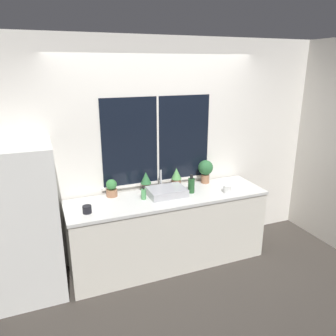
{
  "coord_description": "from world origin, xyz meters",
  "views": [
    {
      "loc": [
        -1.34,
        -3.01,
        2.38
      ],
      "look_at": [
        -0.0,
        0.32,
        1.24
      ],
      "focal_mm": 35.0,
      "sensor_mm": 36.0,
      "label": 1
    }
  ],
  "objects_px": {
    "soap_bottle": "(144,194)",
    "bottle_tall": "(191,185)",
    "sink": "(167,192)",
    "potted_plant_far_right": "(206,169)",
    "mug_black": "(87,209)",
    "refrigerator": "(23,223)",
    "potted_plant_center_right": "(176,177)",
    "mug_white": "(227,189)",
    "potted_plant_center_left": "(146,180)",
    "potted_plant_far_left": "(112,188)"
  },
  "relations": [
    {
      "from": "sink",
      "to": "soap_bottle",
      "type": "distance_m",
      "value": 0.29
    },
    {
      "from": "potted_plant_center_right",
      "to": "mug_black",
      "type": "bearing_deg",
      "value": -162.94
    },
    {
      "from": "potted_plant_center_right",
      "to": "mug_white",
      "type": "relative_size",
      "value": 2.72
    },
    {
      "from": "potted_plant_center_right",
      "to": "mug_white",
      "type": "height_order",
      "value": "potted_plant_center_right"
    },
    {
      "from": "refrigerator",
      "to": "potted_plant_center_right",
      "type": "xyz_separation_m",
      "value": [
        1.81,
        0.22,
        0.2
      ]
    },
    {
      "from": "potted_plant_center_left",
      "to": "mug_white",
      "type": "bearing_deg",
      "value": -24.37
    },
    {
      "from": "potted_plant_center_left",
      "to": "mug_black",
      "type": "bearing_deg",
      "value": -154.88
    },
    {
      "from": "mug_white",
      "to": "sink",
      "type": "bearing_deg",
      "value": 164.78
    },
    {
      "from": "sink",
      "to": "potted_plant_center_right",
      "type": "distance_m",
      "value": 0.32
    },
    {
      "from": "soap_bottle",
      "to": "mug_white",
      "type": "height_order",
      "value": "soap_bottle"
    },
    {
      "from": "refrigerator",
      "to": "mug_white",
      "type": "height_order",
      "value": "refrigerator"
    },
    {
      "from": "mug_white",
      "to": "potted_plant_far_left",
      "type": "bearing_deg",
      "value": 162.88
    },
    {
      "from": "potted_plant_center_right",
      "to": "mug_white",
      "type": "xyz_separation_m",
      "value": [
        0.5,
        -0.41,
        -0.09
      ]
    },
    {
      "from": "potted_plant_far_right",
      "to": "sink",
      "type": "bearing_deg",
      "value": -161.31
    },
    {
      "from": "potted_plant_far_right",
      "to": "mug_white",
      "type": "xyz_separation_m",
      "value": [
        0.08,
        -0.41,
        -0.14
      ]
    },
    {
      "from": "bottle_tall",
      "to": "potted_plant_center_right",
      "type": "bearing_deg",
      "value": 110.61
    },
    {
      "from": "refrigerator",
      "to": "mug_white",
      "type": "relative_size",
      "value": 17.89
    },
    {
      "from": "sink",
      "to": "potted_plant_far_right",
      "type": "relative_size",
      "value": 1.44
    },
    {
      "from": "sink",
      "to": "potted_plant_far_left",
      "type": "height_order",
      "value": "sink"
    },
    {
      "from": "mug_white",
      "to": "refrigerator",
      "type": "bearing_deg",
      "value": 175.25
    },
    {
      "from": "soap_bottle",
      "to": "mug_black",
      "type": "relative_size",
      "value": 1.7
    },
    {
      "from": "potted_plant_center_left",
      "to": "sink",
      "type": "bearing_deg",
      "value": -48.91
    },
    {
      "from": "refrigerator",
      "to": "potted_plant_far_right",
      "type": "bearing_deg",
      "value": 5.56
    },
    {
      "from": "mug_black",
      "to": "potted_plant_far_right",
      "type": "bearing_deg",
      "value": 12.79
    },
    {
      "from": "bottle_tall",
      "to": "mug_white",
      "type": "relative_size",
      "value": 2.5
    },
    {
      "from": "potted_plant_center_right",
      "to": "mug_black",
      "type": "xyz_separation_m",
      "value": [
        -1.17,
        -0.36,
        -0.09
      ]
    },
    {
      "from": "potted_plant_center_right",
      "to": "potted_plant_far_right",
      "type": "distance_m",
      "value": 0.42
    },
    {
      "from": "potted_plant_far_right",
      "to": "mug_black",
      "type": "distance_m",
      "value": 1.63
    },
    {
      "from": "potted_plant_center_left",
      "to": "potted_plant_far_right",
      "type": "xyz_separation_m",
      "value": [
        0.82,
        0.0,
        0.04
      ]
    },
    {
      "from": "mug_black",
      "to": "refrigerator",
      "type": "bearing_deg",
      "value": 167.37
    },
    {
      "from": "sink",
      "to": "potted_plant_center_left",
      "type": "xyz_separation_m",
      "value": [
        -0.19,
        0.21,
        0.1
      ]
    },
    {
      "from": "potted_plant_center_right",
      "to": "potted_plant_center_left",
      "type": "bearing_deg",
      "value": 180.0
    },
    {
      "from": "potted_plant_far_left",
      "to": "potted_plant_far_right",
      "type": "distance_m",
      "value": 1.24
    },
    {
      "from": "refrigerator",
      "to": "sink",
      "type": "bearing_deg",
      "value": 0.1
    },
    {
      "from": "soap_bottle",
      "to": "bottle_tall",
      "type": "distance_m",
      "value": 0.6
    },
    {
      "from": "refrigerator",
      "to": "mug_white",
      "type": "bearing_deg",
      "value": -4.75
    },
    {
      "from": "potted_plant_far_left",
      "to": "mug_black",
      "type": "xyz_separation_m",
      "value": [
        -0.34,
        -0.36,
        -0.06
      ]
    },
    {
      "from": "sink",
      "to": "bottle_tall",
      "type": "xyz_separation_m",
      "value": [
        0.31,
        -0.03,
        0.05
      ]
    },
    {
      "from": "sink",
      "to": "potted_plant_center_right",
      "type": "xyz_separation_m",
      "value": [
        0.22,
        0.21,
        0.09
      ]
    },
    {
      "from": "bottle_tall",
      "to": "mug_black",
      "type": "bearing_deg",
      "value": -174.81
    },
    {
      "from": "mug_black",
      "to": "mug_white",
      "type": "distance_m",
      "value": 1.67
    },
    {
      "from": "potted_plant_far_right",
      "to": "soap_bottle",
      "type": "xyz_separation_m",
      "value": [
        -0.92,
        -0.23,
        -0.12
      ]
    },
    {
      "from": "sink",
      "to": "bottle_tall",
      "type": "relative_size",
      "value": 1.92
    },
    {
      "from": "potted_plant_far_left",
      "to": "mug_black",
      "type": "bearing_deg",
      "value": -133.64
    },
    {
      "from": "soap_bottle",
      "to": "mug_black",
      "type": "bearing_deg",
      "value": -168.59
    },
    {
      "from": "potted_plant_far_right",
      "to": "mug_black",
      "type": "bearing_deg",
      "value": -167.21
    },
    {
      "from": "soap_bottle",
      "to": "potted_plant_far_left",
      "type": "bearing_deg",
      "value": 144.94
    },
    {
      "from": "potted_plant_center_left",
      "to": "refrigerator",
      "type": "bearing_deg",
      "value": -171.25
    },
    {
      "from": "potted_plant_far_right",
      "to": "bottle_tall",
      "type": "xyz_separation_m",
      "value": [
        -0.32,
        -0.24,
        -0.09
      ]
    },
    {
      "from": "sink",
      "to": "potted_plant_center_left",
      "type": "distance_m",
      "value": 0.3
    }
  ]
}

